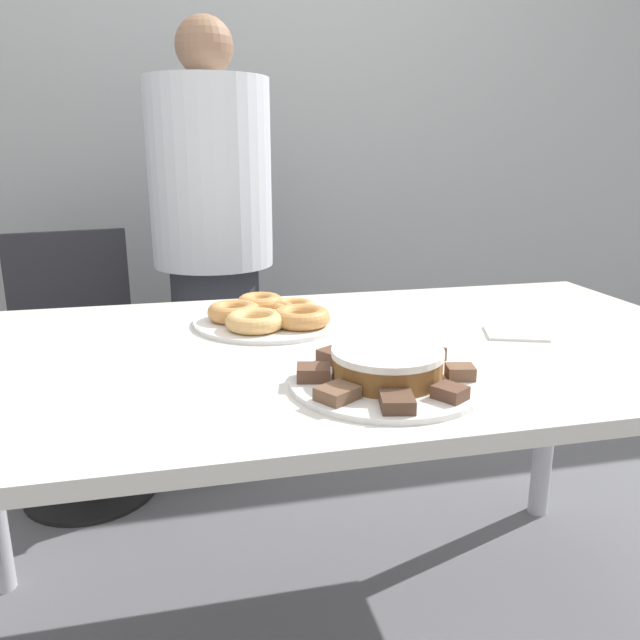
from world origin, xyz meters
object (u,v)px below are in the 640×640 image
object	(u,v)px
plate_cake	(387,382)
frosted_cake	(387,364)
office_chair_left	(80,375)
plate_donuts	(271,320)
person_standing	(214,252)
napkin	(516,333)

from	to	relation	value
plate_cake	frosted_cake	bearing A→B (deg)	-90.00
office_chair_left	plate_cake	xyz separation A→B (m)	(0.68, -1.14, 0.35)
plate_donuts	frosted_cake	bearing A→B (deg)	-72.82
office_chair_left	frosted_cake	xyz separation A→B (m)	(0.68, -1.14, 0.38)
person_standing	plate_cake	bearing A→B (deg)	-79.70
napkin	frosted_cake	bearing A→B (deg)	-149.65
plate_cake	frosted_cake	xyz separation A→B (m)	(0.00, -0.00, 0.03)
person_standing	plate_donuts	distance (m)	0.75
person_standing	frosted_cake	bearing A→B (deg)	-79.70
plate_cake	napkin	distance (m)	0.43
office_chair_left	plate_cake	world-z (taller)	office_chair_left
person_standing	plate_cake	xyz separation A→B (m)	(0.21, -1.17, -0.04)
frosted_cake	plate_donuts	bearing A→B (deg)	107.18
plate_donuts	office_chair_left	bearing A→B (deg)	127.23
napkin	office_chair_left	bearing A→B (deg)	138.29
frosted_cake	person_standing	bearing A→B (deg)	100.30
frosted_cake	plate_cake	bearing A→B (deg)	90.00
plate_cake	office_chair_left	bearing A→B (deg)	120.54
person_standing	office_chair_left	size ratio (longest dim) A/B	1.77
office_chair_left	plate_donuts	world-z (taller)	office_chair_left
plate_cake	plate_donuts	size ratio (longest dim) A/B	0.95
person_standing	napkin	xyz separation A→B (m)	(0.58, -0.96, -0.05)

